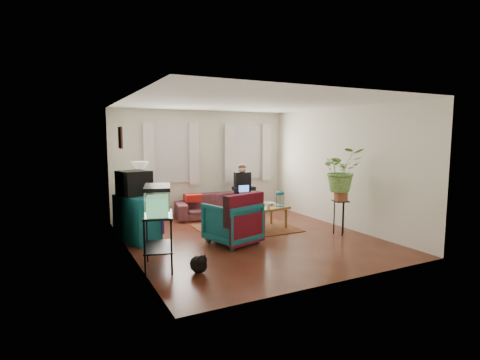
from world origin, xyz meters
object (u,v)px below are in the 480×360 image
sofa (216,202)px  side_table (141,209)px  dresser (137,219)px  aquarium_stand (159,241)px  plant_stand (340,218)px  coffee_table (260,218)px  armchair (232,220)px

sofa → side_table: sofa is taller
dresser → aquarium_stand: 1.62m
dresser → plant_stand: bearing=-38.4°
side_table → aquarium_stand: size_ratio=0.90×
side_table → sofa: bearing=1.3°
coffee_table → aquarium_stand: bearing=-160.6°
sofa → armchair: (-0.62, -2.21, 0.04)m
sofa → coffee_table: size_ratio=1.67×
dresser → coffee_table: (2.52, -0.28, -0.19)m
aquarium_stand → armchair: armchair is taller
side_table → plant_stand: side_table is taller
plant_stand → sofa: bearing=121.0°
aquarium_stand → armchair: size_ratio=0.97×
sofa → coffee_table: (0.35, -1.57, -0.14)m
side_table → aquarium_stand: aquarium_stand is taller
armchair → aquarium_stand: bearing=7.5°
armchair → plant_stand: bearing=152.1°
armchair → coffee_table: 1.17m
dresser → armchair: dresser is taller
aquarium_stand → side_table: bearing=98.7°
side_table → dresser: (-0.34, -1.25, 0.06)m
side_table → armchair: (1.21, -2.17, 0.05)m
aquarium_stand → armchair: 1.71m
side_table → coffee_table: side_table is taller
sofa → side_table: 1.83m
side_table → coffee_table: (2.18, -1.53, -0.13)m
coffee_table → side_table: bearing=136.3°
plant_stand → dresser: bearing=160.2°
armchair → coffee_table: (0.96, 0.64, -0.19)m
dresser → coffee_table: dresser is taller
armchair → side_table: bearing=-77.6°
coffee_table → dresser: bearing=165.0°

